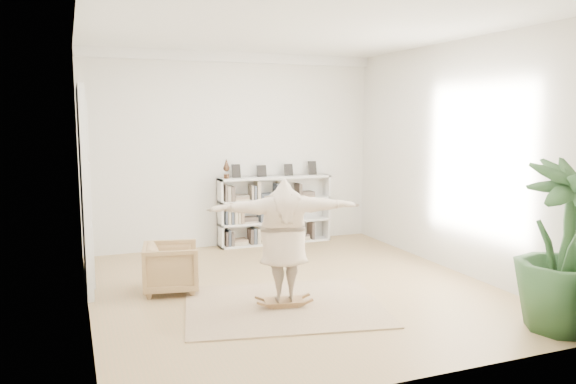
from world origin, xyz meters
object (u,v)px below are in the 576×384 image
at_px(person, 284,237).
at_px(houseplant, 566,246).
at_px(bookshelf, 275,211).
at_px(rocker_board, 284,301).
at_px(armchair, 171,267).

xyz_separation_m(person, houseplant, (2.70, -1.89, 0.07)).
distance_m(bookshelf, rocker_board, 3.70).
distance_m(armchair, rocker_board, 1.72).
distance_m(person, houseplant, 3.29).
height_order(bookshelf, rocker_board, bookshelf).
relative_size(bookshelf, houseplant, 1.12).
bearing_deg(rocker_board, person, -168.39).
bearing_deg(person, bookshelf, -96.54).
height_order(bookshelf, person, person).
bearing_deg(houseplant, rocker_board, 144.96).
bearing_deg(bookshelf, person, -108.15).
bearing_deg(houseplant, armchair, 142.16).
height_order(person, houseplant, houseplant).
height_order(bookshelf, armchair, bookshelf).
xyz_separation_m(bookshelf, rocker_board, (-1.14, -3.48, -0.57)).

